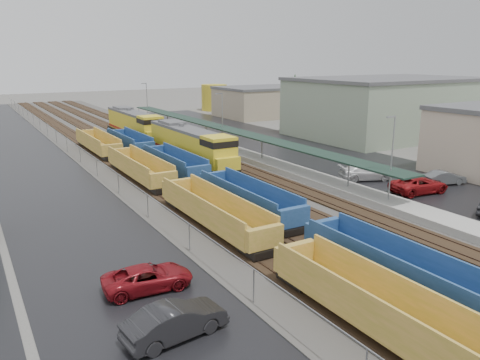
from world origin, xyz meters
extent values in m
cube|color=#302D2B|center=(0.00, 60.00, 0.04)|extent=(20.00, 160.00, 0.08)
cube|color=black|center=(-6.00, 60.00, 0.15)|extent=(2.60, 160.00, 0.15)
cube|color=#473326|center=(-6.72, 60.00, 0.27)|extent=(0.08, 160.00, 0.07)
cube|color=#473326|center=(-5.28, 60.00, 0.27)|extent=(0.08, 160.00, 0.07)
cube|color=black|center=(-2.00, 60.00, 0.15)|extent=(2.60, 160.00, 0.15)
cube|color=#473326|center=(-2.72, 60.00, 0.27)|extent=(0.08, 160.00, 0.07)
cube|color=#473326|center=(-1.28, 60.00, 0.27)|extent=(0.08, 160.00, 0.07)
cube|color=black|center=(2.00, 60.00, 0.15)|extent=(2.60, 160.00, 0.15)
cube|color=#473326|center=(1.28, 60.00, 0.27)|extent=(0.08, 160.00, 0.07)
cube|color=#473326|center=(2.72, 60.00, 0.27)|extent=(0.08, 160.00, 0.07)
cube|color=black|center=(6.00, 60.00, 0.15)|extent=(2.60, 160.00, 0.15)
cube|color=#473326|center=(5.28, 60.00, 0.27)|extent=(0.08, 160.00, 0.07)
cube|color=#473326|center=(6.72, 60.00, 0.27)|extent=(0.08, 160.00, 0.07)
cube|color=black|center=(-15.00, 60.00, 0.01)|extent=(10.00, 160.00, 0.02)
cube|color=black|center=(19.00, 50.00, 0.01)|extent=(16.00, 100.00, 0.02)
cube|color=#9E9B93|center=(9.50, 50.00, 0.35)|extent=(3.00, 80.00, 0.70)
cylinder|color=gray|center=(9.50, 25.00, 1.90)|extent=(0.16, 0.16, 2.40)
cylinder|color=gray|center=(9.50, 40.00, 1.90)|extent=(0.16, 0.16, 2.40)
cylinder|color=gray|center=(9.50, 55.00, 1.90)|extent=(0.16, 0.16, 2.40)
cylinder|color=gray|center=(9.50, 70.00, 1.90)|extent=(0.16, 0.16, 2.40)
cylinder|color=gray|center=(9.50, 85.00, 1.90)|extent=(0.16, 0.16, 2.40)
cube|color=#182C23|center=(9.50, 50.00, 3.20)|extent=(2.60, 65.00, 0.15)
cylinder|color=gray|center=(9.50, 20.00, 4.00)|extent=(0.12, 0.12, 8.00)
cube|color=gray|center=(9.00, 20.00, 7.90)|extent=(1.00, 0.15, 0.12)
cylinder|color=gray|center=(9.50, 50.00, 4.00)|extent=(0.12, 0.12, 8.00)
cube|color=gray|center=(9.00, 50.00, 7.90)|extent=(1.00, 0.15, 0.12)
cylinder|color=gray|center=(9.50, 80.00, 4.00)|extent=(0.12, 0.12, 8.00)
cube|color=gray|center=(9.00, 80.00, 7.90)|extent=(1.00, 0.15, 0.12)
cylinder|color=gray|center=(-9.50, 12.00, 1.00)|extent=(0.08, 0.08, 2.00)
cylinder|color=gray|center=(-9.50, 20.00, 1.00)|extent=(0.08, 0.08, 2.00)
cylinder|color=gray|center=(-9.50, 28.00, 1.00)|extent=(0.08, 0.08, 2.00)
cylinder|color=gray|center=(-9.50, 36.00, 1.00)|extent=(0.08, 0.08, 2.00)
cylinder|color=gray|center=(-9.50, 44.00, 1.00)|extent=(0.08, 0.08, 2.00)
cylinder|color=gray|center=(-9.50, 52.00, 1.00)|extent=(0.08, 0.08, 2.00)
cylinder|color=gray|center=(-9.50, 60.00, 1.00)|extent=(0.08, 0.08, 2.00)
cylinder|color=gray|center=(-9.50, 68.00, 1.00)|extent=(0.08, 0.08, 2.00)
cylinder|color=gray|center=(-9.50, 76.00, 1.00)|extent=(0.08, 0.08, 2.00)
cylinder|color=gray|center=(-9.50, 84.00, 1.00)|extent=(0.08, 0.08, 2.00)
cylinder|color=gray|center=(-9.50, 92.00, 1.00)|extent=(0.08, 0.08, 2.00)
cylinder|color=gray|center=(-9.50, 100.00, 1.00)|extent=(0.08, 0.08, 2.00)
cylinder|color=gray|center=(-9.50, 108.00, 1.00)|extent=(0.08, 0.08, 2.00)
cylinder|color=gray|center=(-9.50, 116.00, 1.00)|extent=(0.08, 0.08, 2.00)
cylinder|color=gray|center=(-9.50, 124.00, 1.00)|extent=(0.08, 0.08, 2.00)
cylinder|color=gray|center=(-9.50, 132.00, 1.00)|extent=(0.08, 0.08, 2.00)
cube|color=gray|center=(-9.50, 60.00, 2.00)|extent=(0.05, 160.00, 0.05)
cube|color=gray|center=(40.00, 48.00, 4.50)|extent=(30.00, 20.00, 9.00)
cube|color=#59595B|center=(40.00, 48.00, 9.25)|extent=(30.60, 20.40, 0.50)
cube|color=tan|center=(36.00, 80.00, 3.00)|extent=(18.00, 14.00, 6.00)
cube|color=#59595B|center=(36.00, 80.00, 6.25)|extent=(18.36, 14.28, 0.50)
ellipsoid|color=#505E49|center=(40.00, 210.00, 0.00)|extent=(196.00, 140.00, 25.20)
ellipsoid|color=#505E49|center=(110.00, 220.00, 0.00)|extent=(168.00, 120.00, 21.60)
cylinder|color=#332316|center=(28.00, 58.00, 1.50)|extent=(0.50, 0.50, 3.00)
cone|color=#183213|center=(28.00, 58.00, 6.50)|extent=(4.40, 4.40, 7.00)
cube|color=black|center=(2.00, 44.95, 0.85)|extent=(3.01, 20.04, 0.40)
cube|color=gold|center=(2.00, 45.95, 2.55)|extent=(2.81, 16.03, 3.01)
cube|color=gold|center=(2.00, 37.14, 2.75)|extent=(3.01, 3.21, 3.41)
cube|color=black|center=(2.00, 37.14, 3.76)|extent=(3.06, 3.26, 0.70)
cube|color=gold|center=(2.00, 35.33, 1.75)|extent=(2.81, 1.00, 1.40)
cube|color=#59595B|center=(2.00, 45.95, 4.16)|extent=(2.86, 16.03, 0.35)
cube|color=maroon|center=(0.58, 45.95, 1.35)|extent=(0.04, 16.03, 0.35)
cube|color=maroon|center=(3.42, 45.95, 1.35)|extent=(0.04, 16.03, 0.35)
cube|color=black|center=(2.00, 44.95, 0.45)|extent=(2.20, 6.01, 0.60)
cube|color=black|center=(2.00, 37.94, 0.55)|extent=(2.40, 4.01, 0.50)
cube|color=black|center=(2.00, 51.97, 0.55)|extent=(2.40, 4.01, 0.50)
cylinder|color=#59595B|center=(2.00, 46.96, 4.46)|extent=(0.70, 0.70, 0.50)
cube|color=#59595B|center=(2.00, 49.96, 4.41)|extent=(2.40, 4.01, 0.50)
cube|color=black|center=(2.00, 65.95, 0.85)|extent=(3.01, 20.04, 0.40)
cube|color=gold|center=(2.00, 66.95, 2.55)|extent=(2.81, 16.03, 3.01)
cube|color=gold|center=(2.00, 58.14, 2.75)|extent=(3.01, 3.21, 3.41)
cube|color=black|center=(2.00, 58.14, 3.76)|extent=(3.06, 3.26, 0.70)
cube|color=gold|center=(2.00, 56.33, 1.75)|extent=(2.81, 1.00, 1.40)
cube|color=#59595B|center=(2.00, 66.95, 4.16)|extent=(2.86, 16.03, 0.35)
cube|color=maroon|center=(0.58, 66.95, 1.35)|extent=(0.04, 16.03, 0.35)
cube|color=maroon|center=(3.42, 66.95, 1.35)|extent=(0.04, 16.03, 0.35)
cube|color=black|center=(2.00, 65.95, 0.45)|extent=(2.20, 6.01, 0.60)
cube|color=black|center=(2.00, 58.94, 0.55)|extent=(2.40, 4.01, 0.50)
cube|color=black|center=(2.00, 72.97, 0.55)|extent=(2.40, 4.01, 0.50)
cylinder|color=#59595B|center=(2.00, 67.96, 4.46)|extent=(0.70, 0.70, 0.50)
cube|color=#59595B|center=(2.00, 70.96, 4.41)|extent=(2.40, 4.01, 0.50)
cube|color=#A18E2C|center=(-6.00, 6.16, 0.86)|extent=(2.66, 13.40, 0.26)
cube|color=#A18E2C|center=(-7.28, 6.16, 1.78)|extent=(0.15, 13.40, 1.84)
cube|color=#A18E2C|center=(-4.72, 6.16, 1.78)|extent=(0.15, 13.40, 1.84)
cube|color=#A18E2C|center=(-6.00, 13.06, 1.58)|extent=(2.66, 0.51, 1.43)
cube|color=black|center=(-6.00, 12.34, 0.56)|extent=(2.04, 2.25, 0.51)
cube|color=#A18E2C|center=(-6.00, 23.13, 0.86)|extent=(2.66, 13.40, 0.26)
cube|color=#A18E2C|center=(-7.28, 23.13, 1.78)|extent=(0.15, 13.40, 1.84)
cube|color=#A18E2C|center=(-4.72, 23.13, 1.78)|extent=(0.15, 13.40, 1.84)
cube|color=#A18E2C|center=(-6.00, 16.23, 1.58)|extent=(2.66, 0.51, 1.43)
cube|color=#A18E2C|center=(-6.00, 30.03, 1.58)|extent=(2.66, 0.51, 1.43)
cube|color=black|center=(-6.00, 16.94, 0.56)|extent=(2.04, 2.25, 0.51)
cube|color=black|center=(-6.00, 29.32, 0.56)|extent=(2.04, 2.25, 0.51)
cube|color=#A18E2C|center=(-6.00, 40.10, 0.86)|extent=(2.66, 13.40, 0.26)
cube|color=#A18E2C|center=(-7.28, 40.10, 1.78)|extent=(0.15, 13.40, 1.84)
cube|color=#A18E2C|center=(-4.72, 40.10, 1.78)|extent=(0.15, 13.40, 1.84)
cube|color=#A18E2C|center=(-6.00, 33.20, 1.58)|extent=(2.66, 0.51, 1.43)
cube|color=#A18E2C|center=(-6.00, 47.00, 1.58)|extent=(2.66, 0.51, 1.43)
cube|color=black|center=(-6.00, 33.91, 0.56)|extent=(2.04, 2.25, 0.51)
cube|color=black|center=(-6.00, 46.29, 0.56)|extent=(2.04, 2.25, 0.51)
cube|color=#A18E2C|center=(-6.00, 57.07, 0.86)|extent=(2.66, 13.40, 0.26)
cube|color=#A18E2C|center=(-7.28, 57.07, 1.78)|extent=(0.15, 13.40, 1.84)
cube|color=#A18E2C|center=(-4.72, 57.07, 1.78)|extent=(0.15, 13.40, 1.84)
cube|color=#A18E2C|center=(-6.00, 50.17, 1.58)|extent=(2.66, 0.51, 1.43)
cube|color=#A18E2C|center=(-6.00, 63.97, 1.58)|extent=(2.66, 0.51, 1.43)
cube|color=black|center=(-6.00, 50.89, 0.56)|extent=(2.04, 2.25, 0.51)
cube|color=black|center=(-6.00, 63.26, 0.56)|extent=(2.04, 2.25, 0.51)
cube|color=navy|center=(-2.00, 9.13, 0.86)|extent=(2.64, 11.99, 0.25)
cube|color=navy|center=(-3.27, 9.13, 1.77)|extent=(0.15, 11.99, 1.83)
cube|color=navy|center=(-0.73, 9.13, 1.77)|extent=(0.15, 11.99, 1.83)
cube|color=navy|center=(-2.00, 15.33, 1.57)|extent=(2.64, 0.51, 1.42)
cube|color=black|center=(-2.00, 14.62, 0.55)|extent=(2.03, 2.23, 0.51)
cube|color=navy|center=(-2.00, 24.67, 0.86)|extent=(2.64, 11.99, 0.25)
cube|color=navy|center=(-3.27, 24.67, 1.77)|extent=(0.15, 11.99, 1.83)
cube|color=navy|center=(-0.73, 24.67, 1.77)|extent=(0.15, 11.99, 1.83)
cube|color=navy|center=(-2.00, 18.47, 1.57)|extent=(2.64, 0.51, 1.42)
cube|color=navy|center=(-2.00, 30.86, 1.57)|extent=(2.64, 0.51, 1.42)
cube|color=black|center=(-2.00, 19.18, 0.55)|extent=(2.03, 2.23, 0.51)
cube|color=black|center=(-2.00, 30.15, 0.55)|extent=(2.03, 2.23, 0.51)
cube|color=navy|center=(-2.00, 40.21, 0.86)|extent=(2.64, 11.99, 0.25)
cube|color=navy|center=(-3.27, 40.21, 1.77)|extent=(0.15, 11.99, 1.83)
cube|color=navy|center=(-0.73, 40.21, 1.77)|extent=(0.15, 11.99, 1.83)
cube|color=navy|center=(-2.00, 34.01, 1.57)|extent=(2.64, 0.51, 1.42)
cube|color=navy|center=(-2.00, 46.40, 1.57)|extent=(2.64, 0.51, 1.42)
cube|color=black|center=(-2.00, 34.72, 0.55)|extent=(2.03, 2.23, 0.51)
cube|color=black|center=(-2.00, 45.69, 0.55)|extent=(2.03, 2.23, 0.51)
cube|color=navy|center=(-2.00, 55.74, 0.86)|extent=(2.64, 11.99, 0.25)
cube|color=navy|center=(-3.27, 55.74, 1.77)|extent=(0.15, 11.99, 1.83)
cube|color=navy|center=(-0.73, 55.74, 1.77)|extent=(0.15, 11.99, 1.83)
cube|color=navy|center=(-2.00, 49.55, 1.57)|extent=(2.64, 0.51, 1.42)
cube|color=navy|center=(-2.00, 61.94, 1.57)|extent=(2.64, 0.51, 1.42)
cube|color=black|center=(-2.00, 50.26, 0.55)|extent=(2.03, 2.23, 0.51)
cube|color=black|center=(-2.00, 61.23, 0.55)|extent=(2.03, 2.23, 0.51)
cylinder|color=gold|center=(32.56, 96.19, 3.14)|extent=(6.27, 6.27, 6.27)
imported|color=black|center=(-14.27, 11.28, 0.82)|extent=(2.30, 5.16, 1.65)
imported|color=maroon|center=(-13.74, 16.39, 0.70)|extent=(2.71, 5.20, 1.40)
imported|color=maroon|center=(15.40, 21.54, 0.81)|extent=(3.47, 6.15, 1.62)
imported|color=silver|center=(14.63, 27.78, 0.81)|extent=(4.25, 6.03, 1.62)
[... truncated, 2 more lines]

